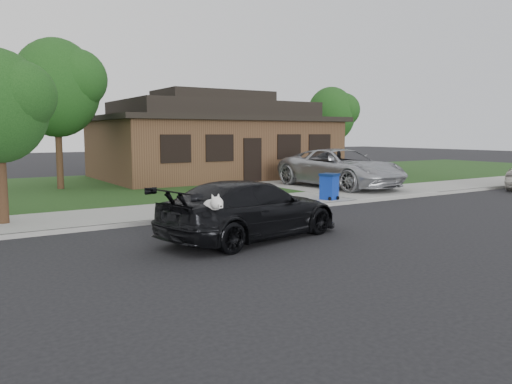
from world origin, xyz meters
TOP-DOWN VIEW (x-y plane):
  - ground at (0.00, 0.00)m, footprint 120.00×120.00m
  - sidewalk at (0.00, 5.00)m, footprint 60.00×3.00m
  - curb at (0.00, 3.50)m, footprint 60.00×0.12m
  - lawn at (0.00, 13.00)m, footprint 60.00×13.00m
  - driveway at (6.00, 10.00)m, footprint 4.50×13.00m
  - sedan at (-2.65, 0.44)m, footprint 5.14×2.92m
  - minivan at (6.08, 6.97)m, footprint 3.16×6.23m
  - recycling_bin at (3.02, 4.18)m, footprint 0.73×0.73m
  - house at (4.00, 15.00)m, footprint 12.60×8.60m
  - tree_0 at (-4.34, 12.88)m, footprint 3.78×3.60m
  - tree_1 at (12.14, 14.40)m, footprint 3.15×3.00m
  - tree_2 at (-7.38, 5.11)m, footprint 2.73×2.60m

SIDE VIEW (x-z plane):
  - ground at x=0.00m, z-range 0.00..0.00m
  - sidewalk at x=0.00m, z-range 0.00..0.12m
  - curb at x=0.00m, z-range 0.00..0.12m
  - lawn at x=0.00m, z-range 0.00..0.13m
  - driveway at x=6.00m, z-range 0.00..0.14m
  - recycling_bin at x=3.02m, z-range 0.13..1.07m
  - sedan at x=-2.65m, z-range 0.00..1.41m
  - minivan at x=6.08m, z-range 0.14..1.83m
  - house at x=4.00m, z-range -0.19..4.46m
  - tree_2 at x=-7.38m, z-range 0.97..5.57m
  - tree_1 at x=12.14m, z-range 1.09..6.34m
  - tree_0 at x=-4.34m, z-range 1.31..7.65m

